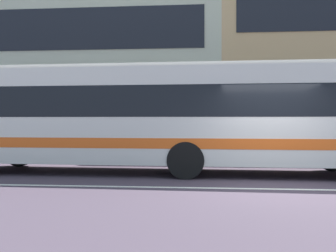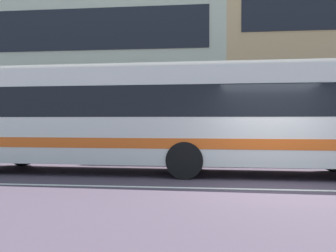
# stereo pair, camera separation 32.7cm
# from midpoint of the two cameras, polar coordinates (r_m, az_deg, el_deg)

# --- Properties ---
(ground_plane) EXTENTS (160.00, 160.00, 0.00)m
(ground_plane) POSITION_cam_midpoint_polar(r_m,az_deg,el_deg) (9.46, 14.62, -8.75)
(ground_plane) COLOR #433845
(lane_centre_line) EXTENTS (60.00, 0.16, 0.01)m
(lane_centre_line) POSITION_cam_midpoint_polar(r_m,az_deg,el_deg) (9.46, 14.62, -8.72)
(lane_centre_line) COLOR silver
(lane_centre_line) RESTS_ON ground_plane
(apartment_block_left) EXTENTS (21.48, 8.14, 10.92)m
(apartment_block_left) POSITION_cam_midpoint_polar(r_m,az_deg,el_deg) (26.56, -17.27, 9.18)
(apartment_block_left) COLOR #B6BBA2
(apartment_block_left) RESTS_ON ground_plane
(transit_bus) EXTENTS (12.35, 2.94, 3.15)m
(transit_bus) POSITION_cam_midpoint_polar(r_m,az_deg,el_deg) (11.86, -1.49, 1.63)
(transit_bus) COLOR silver
(transit_bus) RESTS_ON ground_plane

